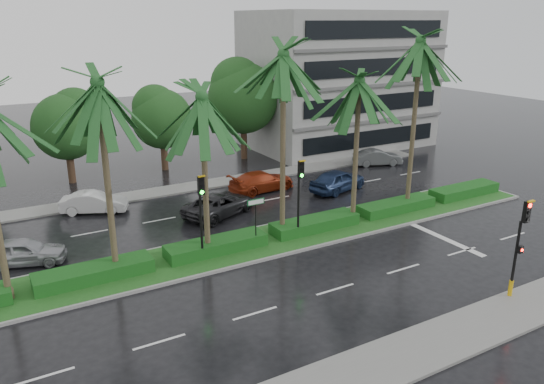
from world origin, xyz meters
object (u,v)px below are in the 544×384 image
car_red (262,181)px  car_grey (378,157)px  car_darkgrey (219,204)px  signal_near (519,245)px  car_silver (24,251)px  car_blue (338,180)px  signal_median_left (201,205)px  street_sign (256,211)px  car_white (94,202)px

car_red → car_grey: bearing=-90.1°
car_darkgrey → signal_near: bearing=178.9°
car_grey → car_red: bearing=115.6°
signal_near → car_grey: (9.37, 19.53, -1.87)m
signal_near → car_grey: bearing=64.4°
car_silver → car_blue: bearing=-65.1°
signal_median_left → car_darkgrey: size_ratio=0.89×
signal_median_left → street_sign: signal_median_left is taller
signal_near → car_darkgrey: signal_near is taller
car_blue → car_grey: size_ratio=1.16×
signal_near → car_grey: signal_near is taller
signal_median_left → car_blue: size_ratio=0.97×
signal_median_left → car_darkgrey: signal_median_left is taller
car_silver → car_white: (4.50, 5.70, -0.01)m
car_red → street_sign: bearing=143.3°
car_blue → car_white: bearing=60.1°
street_sign → car_grey: (16.37, 9.66, -1.49)m
car_white → car_darkgrey: (6.48, -4.23, 0.03)m
street_sign → car_white: 11.57m
car_grey → signal_near: bearing=173.8°
signal_median_left → car_blue: bearing=25.6°
car_white → car_grey: car_white is taller
car_grey → car_darkgrey: bearing=123.9°
car_silver → signal_near: bearing=-108.6°
street_sign → car_silver: (-10.50, 4.08, -1.47)m
car_red → car_silver: bearing=99.5°
car_darkgrey → car_blue: size_ratio=1.10×
car_blue → car_silver: bearing=79.5°
signal_median_left → car_grey: 21.85m
signal_median_left → street_sign: bearing=3.5°
signal_near → street_sign: signal_near is taller
car_darkgrey → street_sign: bearing=151.1°
street_sign → car_white: bearing=121.5°
car_darkgrey → car_grey: bearing=-99.5°
car_silver → car_darkgrey: car_darkgrey is taller
car_darkgrey → car_grey: size_ratio=1.27×
car_silver → car_grey: (26.87, 5.58, -0.02)m
signal_median_left → car_grey: bearing=26.9°
car_red → car_darkgrey: bearing=116.5°
street_sign → car_white: size_ratio=0.66×
street_sign → signal_near: bearing=-54.7°
signal_median_left → car_white: 10.67m
signal_median_left → car_red: 11.97m
signal_near → car_red: signal_near is taller
signal_median_left → car_blue: (12.50, 5.99, -2.23)m
signal_median_left → car_grey: (19.37, 9.84, -2.36)m
signal_median_left → car_red: size_ratio=0.92×
street_sign → car_white: street_sign is taller
signal_near → car_darkgrey: 16.85m
car_red → car_blue: size_ratio=1.06×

